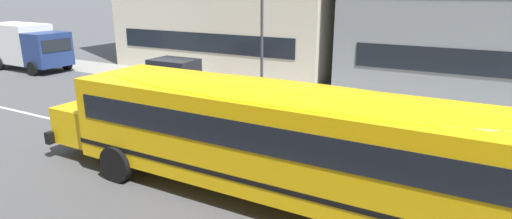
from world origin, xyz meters
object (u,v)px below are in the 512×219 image
Objects in this scene: school_bus at (268,131)px; box_truck at (26,45)px; parked_car_maroon_beside_sign at (176,76)px; street_lamp at (262,2)px.

box_truck reaches higher than school_bus.
school_bus is 3.21× the size of parked_car_maroon_beside_sign.
street_lamp is (3.69, 1.95, 3.47)m from parked_car_maroon_beside_sign.
school_bus is 22.17m from box_truck.
school_bus is at bearing -39.98° from parked_car_maroon_beside_sign.
parked_car_maroon_beside_sign is at bearing -152.19° from street_lamp.
school_bus is 2.07× the size of box_truck.
street_lamp reaches higher than box_truck.
box_truck is 0.89× the size of street_lamp.
school_bus is 11.32m from parked_car_maroon_beside_sign.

